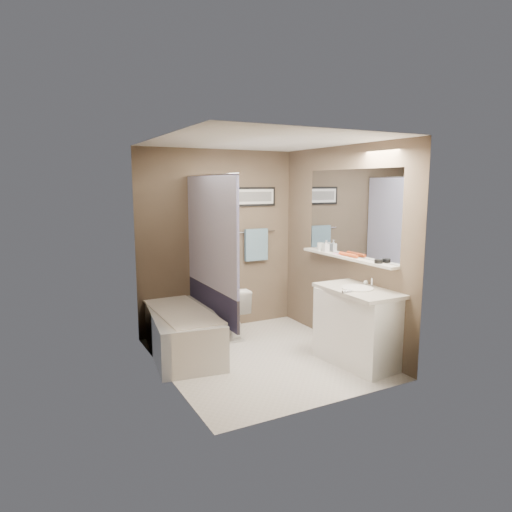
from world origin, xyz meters
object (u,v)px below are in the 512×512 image
hair_brush_front (351,255)px  glass_jar (320,247)px  soap_bottle (326,246)px  toilet (229,312)px  bathtub (182,332)px  hair_brush_back (346,254)px  candle_bowl_near (378,261)px  vanity (358,328)px

hair_brush_front → glass_jar: 0.61m
glass_jar → soap_bottle: soap_bottle is taller
toilet → glass_jar: (1.07, -0.48, 0.83)m
toilet → hair_brush_front: size_ratio=3.01×
glass_jar → bathtub: bearing=173.5°
hair_brush_back → hair_brush_front: bearing=-90.0°
bathtub → candle_bowl_near: bearing=-27.5°
hair_brush_front → bathtub: bearing=155.6°
toilet → glass_jar: 1.44m
candle_bowl_near → hair_brush_front: 0.45m
vanity → hair_brush_front: hair_brush_front is taller
bathtub → candle_bowl_near: candle_bowl_near is taller
candle_bowl_near → hair_brush_front: hair_brush_front is taller
bathtub → glass_jar: size_ratio=15.00×
toilet → hair_brush_front: hair_brush_front is taller
candle_bowl_near → hair_brush_back: size_ratio=0.41×
hair_brush_front → vanity: bearing=-116.4°
glass_jar → vanity: bearing=-100.7°
hair_brush_back → glass_jar: size_ratio=2.20×
hair_brush_front → glass_jar: bearing=90.0°
bathtub → candle_bowl_near: size_ratio=16.67×
bathtub → hair_brush_front: size_ratio=6.82×
bathtub → toilet: (0.72, 0.28, 0.08)m
toilet → soap_bottle: size_ratio=4.56×
candle_bowl_near → glass_jar: size_ratio=0.90×
candle_bowl_near → hair_brush_front: (0.00, 0.45, 0.00)m
bathtub → hair_brush_back: (1.79, -0.72, 0.89)m
bathtub → vanity: 2.00m
bathtub → candle_bowl_near: (1.79, -1.26, 0.89)m
candle_bowl_near → hair_brush_back: (0.00, 0.54, 0.00)m
bathtub → vanity: vanity is taller
toilet → candle_bowl_near: candle_bowl_near is taller
hair_brush_front → hair_brush_back: 0.09m
bathtub → toilet: size_ratio=2.27×
soap_bottle → glass_jar: bearing=90.0°
hair_brush_back → vanity: bearing=-111.7°
candle_bowl_near → bathtub: bearing=144.7°
bathtub → soap_bottle: 2.04m
vanity → soap_bottle: 1.18m
bathtub → toilet: toilet is taller
bathtub → hair_brush_back: hair_brush_back is taller
vanity → glass_jar: glass_jar is taller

